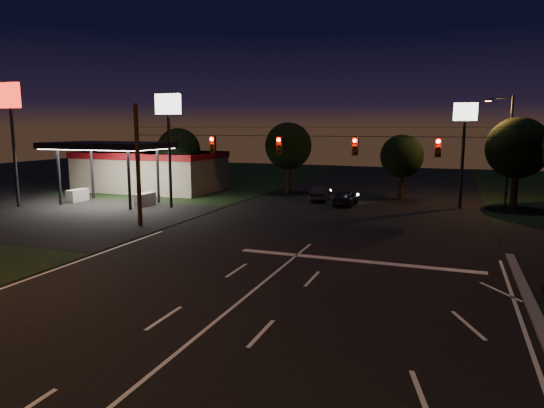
% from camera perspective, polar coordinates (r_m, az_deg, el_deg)
% --- Properties ---
extents(ground, '(140.00, 140.00, 0.00)m').
position_cam_1_polar(ground, '(15.09, -10.87, -16.64)').
color(ground, black).
rests_on(ground, ground).
extents(cross_street_left, '(20.00, 16.00, 0.02)m').
position_cam_1_polar(cross_street_left, '(39.26, -23.91, -1.28)').
color(cross_street_left, black).
rests_on(cross_street_left, ground).
extents(stop_bar, '(12.00, 0.50, 0.01)m').
position_cam_1_polar(stop_bar, '(24.32, 9.74, -6.58)').
color(stop_bar, silver).
rests_on(stop_bar, ground).
extents(utility_pole_left, '(0.28, 0.28, 8.00)m').
position_cam_1_polar(utility_pole_left, '(33.41, -15.21, -2.51)').
color(utility_pole_left, black).
rests_on(utility_pole_left, ground).
extents(signal_span, '(24.00, 0.40, 1.56)m').
position_cam_1_polar(signal_span, '(27.50, 5.21, 6.92)').
color(signal_span, black).
rests_on(signal_span, ground).
extents(gas_station, '(14.20, 16.10, 5.25)m').
position_cam_1_polar(gas_station, '(51.20, -14.34, 4.14)').
color(gas_station, gray).
rests_on(gas_station, ground).
extents(pole_sign_left_near, '(2.20, 0.30, 9.10)m').
position_cam_1_polar(pole_sign_left_near, '(39.70, -12.08, 9.53)').
color(pole_sign_left_near, black).
rests_on(pole_sign_left_near, ground).
extents(pole_sign_left_far, '(2.00, 0.30, 10.00)m').
position_cam_1_polar(pole_sign_left_far, '(44.47, -28.36, 9.40)').
color(pole_sign_left_far, black).
rests_on(pole_sign_left_far, ground).
extents(pole_sign_right, '(1.80, 0.30, 8.40)m').
position_cam_1_polar(pole_sign_right, '(41.57, 21.69, 8.04)').
color(pole_sign_right, black).
rests_on(pole_sign_right, ground).
extents(street_light_right_far, '(2.20, 0.35, 9.00)m').
position_cam_1_polar(street_light_right_far, '(43.77, 25.82, 6.49)').
color(street_light_right_far, black).
rests_on(street_light_right_far, ground).
extents(tree_far_a, '(4.20, 4.20, 6.42)m').
position_cam_1_polar(tree_far_a, '(48.75, -10.83, 6.23)').
color(tree_far_a, black).
rests_on(tree_far_a, ground).
extents(tree_far_b, '(4.60, 4.60, 6.98)m').
position_cam_1_polar(tree_far_b, '(48.18, 2.00, 6.78)').
color(tree_far_b, black).
rests_on(tree_far_b, ground).
extents(tree_far_c, '(3.80, 3.80, 5.86)m').
position_cam_1_polar(tree_far_c, '(44.94, 15.06, 5.41)').
color(tree_far_c, black).
rests_on(tree_far_c, ground).
extents(tree_far_d, '(4.80, 4.80, 7.30)m').
position_cam_1_polar(tree_far_d, '(43.00, 26.93, 5.83)').
color(tree_far_d, black).
rests_on(tree_far_d, ground).
extents(car_oncoming_a, '(1.65, 3.84, 1.29)m').
position_cam_1_polar(car_oncoming_a, '(41.10, 8.65, 0.74)').
color(car_oncoming_a, black).
rests_on(car_oncoming_a, ground).
extents(car_oncoming_b, '(1.75, 3.97, 1.27)m').
position_cam_1_polar(car_oncoming_b, '(43.41, 5.75, 1.22)').
color(car_oncoming_b, black).
rests_on(car_oncoming_b, ground).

